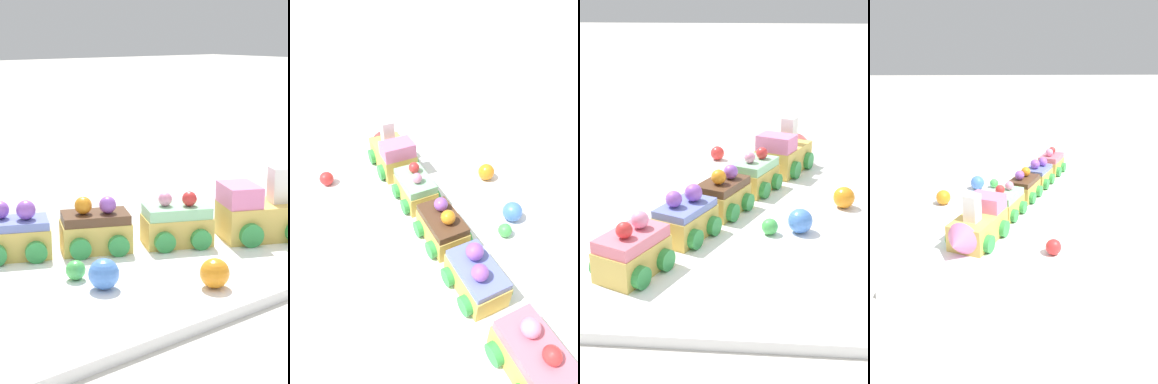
% 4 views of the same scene
% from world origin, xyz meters
% --- Properties ---
extents(ground_plane, '(10.00, 10.00, 0.00)m').
position_xyz_m(ground_plane, '(0.00, 0.00, 0.00)').
color(ground_plane, beige).
extents(display_board, '(0.62, 0.38, 0.01)m').
position_xyz_m(display_board, '(0.00, 0.00, 0.01)').
color(display_board, white).
rests_on(display_board, ground_plane).
extents(cake_train_locomotive, '(0.15, 0.11, 0.09)m').
position_xyz_m(cake_train_locomotive, '(0.18, -0.07, 0.04)').
color(cake_train_locomotive, '#E0BC56').
rests_on(cake_train_locomotive, display_board).
extents(cake_car_mint, '(0.09, 0.09, 0.06)m').
position_xyz_m(cake_car_mint, '(0.07, -0.02, 0.04)').
color(cake_car_mint, '#E0BC56').
rests_on(cake_car_mint, display_board).
extents(cake_car_chocolate, '(0.09, 0.09, 0.06)m').
position_xyz_m(cake_car_chocolate, '(-0.02, 0.02, 0.04)').
color(cake_car_chocolate, '#E0BC56').
rests_on(cake_car_chocolate, display_board).
extents(cake_car_blueberry, '(0.09, 0.09, 0.07)m').
position_xyz_m(cake_car_blueberry, '(-0.10, 0.06, 0.04)').
color(cake_car_blueberry, '#E0BC56').
rests_on(cake_car_blueberry, display_board).
extents(gumball_green, '(0.02, 0.02, 0.02)m').
position_xyz_m(gumball_green, '(-0.09, -0.04, 0.02)').
color(gumball_green, '#4CBC56').
rests_on(gumball_green, display_board).
extents(gumball_orange, '(0.03, 0.03, 0.03)m').
position_xyz_m(gumball_orange, '(0.01, -0.14, 0.03)').
color(gumball_orange, orange).
rests_on(gumball_orange, display_board).
extents(gumball_red, '(0.02, 0.02, 0.02)m').
position_xyz_m(gumball_red, '(0.22, 0.06, 0.02)').
color(gumball_red, red).
rests_on(gumball_red, display_board).
extents(gumball_blue, '(0.03, 0.03, 0.03)m').
position_xyz_m(gumball_blue, '(-0.08, -0.08, 0.03)').
color(gumball_blue, '#4C84E0').
rests_on(gumball_blue, display_board).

